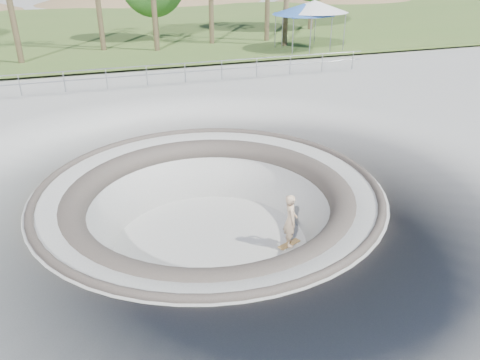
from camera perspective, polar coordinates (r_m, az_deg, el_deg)
The scene contains 9 objects.
ground at distance 13.98m, azimuth -3.79°, elevation -0.94°, with size 180.00×180.00×0.00m, color #AEAEA8.
skate_bowl at distance 14.89m, azimuth -3.58°, elevation -7.24°, with size 14.00×14.00×4.10m.
grass_strip at distance 46.59m, azimuth -15.43°, elevation 17.51°, with size 180.00×36.00×0.12m.
distant_hills at distance 70.86m, azimuth -13.19°, elevation 14.39°, with size 103.20×45.00×28.60m.
safety_railing at distance 24.92m, azimuth -11.30°, elevation 12.40°, with size 25.00×0.06×1.03m.
skateboard at distance 14.72m, azimuth 6.02°, elevation -7.79°, with size 0.84×0.51×0.08m.
skater at distance 14.26m, azimuth 6.18°, elevation -4.88°, with size 0.62×0.41×1.70m, color tan.
canopy_white at distance 33.99m, azimuth 9.07°, elevation 20.17°, with size 6.17×6.17×3.21m.
canopy_blue at distance 33.65m, azimuth 7.78°, elevation 19.91°, with size 5.98×5.98×3.02m.
Camera 1 is at (-3.11, -12.09, 6.29)m, focal length 35.00 mm.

